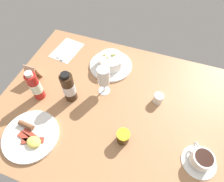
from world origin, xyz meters
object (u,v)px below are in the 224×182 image
object	(u,v)px
cutlery_setting	(66,50)
creamer_jug	(158,98)
porridge_bowl	(111,62)
sauce_bottle_brown	(69,87)
coffee_cup	(201,160)
breakfast_plate	(31,136)
menu_card	(32,73)
sauce_bottle_red	(35,86)
jam_jar	(123,137)
wine_glass	(104,77)

from	to	relation	value
cutlery_setting	creamer_jug	xyz separation A→B (cm)	(-57.05, 16.64, 2.25)
porridge_bowl	sauce_bottle_brown	distance (cm)	28.10
coffee_cup	breakfast_plate	bearing A→B (deg)	10.86
creamer_jug	menu_card	size ratio (longest dim) A/B	0.55
cutlery_setting	menu_card	bearing A→B (deg)	77.53
sauce_bottle_brown	sauce_bottle_red	distance (cm)	15.35
cutlery_setting	sauce_bottle_red	bearing A→B (deg)	95.04
jam_jar	wine_glass	bearing A→B (deg)	-52.36
creamer_jug	sauce_bottle_brown	world-z (taller)	sauce_bottle_brown
wine_glass	sauce_bottle_brown	xyz separation A→B (cm)	(13.49, 8.96, -2.53)
jam_jar	sauce_bottle_red	distance (cm)	45.36
cutlery_setting	sauce_bottle_red	xyz separation A→B (cm)	(-2.88, 32.67, 7.66)
cutlery_setting	wine_glass	distance (cm)	38.02
cutlery_setting	jam_jar	size ratio (longest dim) A/B	3.18
porridge_bowl	cutlery_setting	bearing A→B (deg)	-5.81
cutlery_setting	creamer_jug	size ratio (longest dim) A/B	3.63
sauce_bottle_red	breakfast_plate	xyz separation A→B (cm)	(-7.62, 19.36, -6.97)
creamer_jug	jam_jar	world-z (taller)	jam_jar
porridge_bowl	sauce_bottle_red	world-z (taller)	sauce_bottle_red
sauce_bottle_brown	sauce_bottle_red	world-z (taller)	sauce_bottle_brown
porridge_bowl	sauce_bottle_brown	world-z (taller)	sauce_bottle_brown
sauce_bottle_red	coffee_cup	bearing A→B (deg)	175.13
breakfast_plate	menu_card	distance (cm)	32.03
porridge_bowl	coffee_cup	bearing A→B (deg)	143.81
porridge_bowl	cutlery_setting	xyz separation A→B (cm)	(28.62, -2.91, -2.88)
sauce_bottle_red	menu_card	xyz separation A→B (cm)	(8.30, -8.14, -3.00)
creamer_jug	jam_jar	size ratio (longest dim) A/B	0.88
coffee_cup	menu_card	size ratio (longest dim) A/B	1.35
jam_jar	menu_card	world-z (taller)	menu_card
cutlery_setting	porridge_bowl	bearing A→B (deg)	174.19
cutlery_setting	sauce_bottle_red	world-z (taller)	sauce_bottle_red
coffee_cup	creamer_jug	xyz separation A→B (cm)	(20.99, -22.43, -0.28)
porridge_bowl	menu_card	size ratio (longest dim) A/B	2.30
porridge_bowl	breakfast_plate	xyz separation A→B (cm)	(18.11, 49.11, -2.20)
porridge_bowl	wine_glass	size ratio (longest dim) A/B	1.44
wine_glass	menu_card	world-z (taller)	wine_glass
wine_glass	breakfast_plate	size ratio (longest dim) A/B	0.67
coffee_cup	creamer_jug	size ratio (longest dim) A/B	2.48
breakfast_plate	menu_card	world-z (taller)	menu_card
wine_glass	breakfast_plate	bearing A→B (deg)	57.82
cutlery_setting	sauce_bottle_brown	distance (cm)	34.20
coffee_cup	breakfast_plate	xyz separation A→B (cm)	(67.54, 12.96, -1.84)
coffee_cup	porridge_bowl	bearing A→B (deg)	-36.19
creamer_jug	breakfast_plate	bearing A→B (deg)	37.24
porridge_bowl	jam_jar	xyz separation A→B (cm)	(-18.70, 37.48, -0.02)
coffee_cup	wine_glass	world-z (taller)	wine_glass
breakfast_plate	menu_card	xyz separation A→B (cm)	(15.93, -27.50, 3.97)
sauce_bottle_red	menu_card	bearing A→B (deg)	-44.45
cutlery_setting	wine_glass	size ratio (longest dim) A/B	1.24
coffee_cup	jam_jar	world-z (taller)	same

